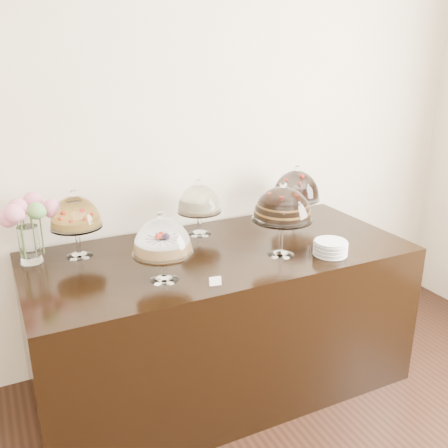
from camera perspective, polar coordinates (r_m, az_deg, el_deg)
name	(u,v)px	position (r m, az deg, el deg)	size (l,w,h in m)	color
wall_back	(137,137)	(3.12, -9.93, 9.81)	(5.00, 0.04, 3.00)	beige
display_counter	(220,319)	(3.09, -0.41, -10.81)	(2.20, 1.00, 0.90)	black
cake_stand_sugar_sponge	(162,240)	(2.47, -7.05, -1.78)	(0.30, 0.30, 0.36)	white
cake_stand_choco_layer	(282,206)	(2.76, 6.70, 2.04)	(0.33, 0.33, 0.43)	white
cake_stand_cheesecake	(199,201)	(3.09, -2.87, 2.65)	(0.28, 0.28, 0.35)	white
cake_stand_dark_choco	(296,187)	(3.37, 8.25, 4.19)	(0.32, 0.32, 0.38)	white
cake_stand_fruit_tart	(75,215)	(2.86, -16.64, 1.01)	(0.29, 0.29, 0.39)	white
flower_vase	(28,220)	(2.86, -21.50, 0.47)	(0.33, 0.33, 0.37)	white
plate_stack	(330,248)	(2.88, 12.07, -2.70)	(0.19, 0.19, 0.08)	silver
price_card_left	(215,281)	(2.47, -1.00, -6.55)	(0.06, 0.01, 0.04)	white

